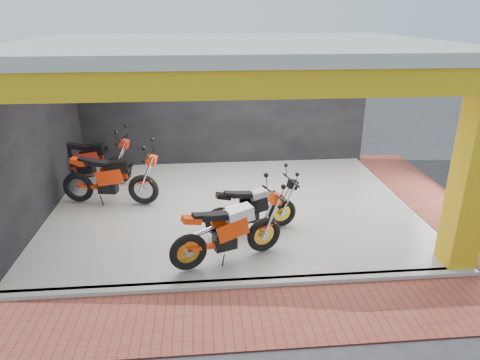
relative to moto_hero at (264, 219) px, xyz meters
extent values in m
plane|color=#2D2D30|center=(-0.43, 0.12, -0.78)|extent=(80.00, 80.00, 0.00)
cube|color=silver|center=(-0.43, 2.12, -0.73)|extent=(8.00, 6.00, 0.10)
cube|color=beige|center=(-0.43, 2.12, 2.82)|extent=(8.40, 6.40, 0.20)
cube|color=black|center=(-0.43, 5.22, 0.97)|extent=(8.20, 0.20, 3.50)
cube|color=black|center=(-4.53, 2.12, 0.97)|extent=(0.20, 6.20, 3.50)
cube|color=gold|center=(3.32, -0.63, 0.97)|extent=(0.50, 0.50, 3.50)
cube|color=gold|center=(-0.43, -0.88, 2.52)|extent=(8.40, 0.30, 0.40)
cube|color=gold|center=(3.57, 2.12, 2.52)|extent=(0.30, 6.40, 0.40)
cube|color=silver|center=(-0.43, -0.90, -0.73)|extent=(8.00, 0.20, 0.10)
cube|color=maroon|center=(-0.43, -1.68, -0.76)|extent=(9.00, 1.40, 0.03)
cube|color=maroon|center=(4.37, 2.12, -0.76)|extent=(1.40, 7.00, 0.03)
camera|label=1|loc=(-1.05, -6.79, 3.42)|focal=32.00mm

